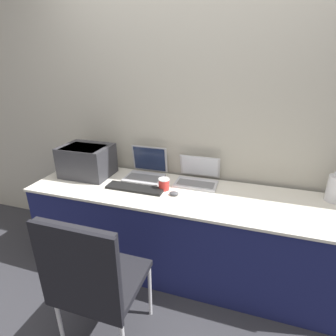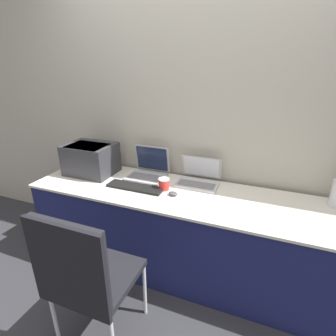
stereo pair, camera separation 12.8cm
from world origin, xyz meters
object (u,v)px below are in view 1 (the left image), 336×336
object	(u,v)px
laptop_left	(146,171)
metal_pitcher	(336,188)
coffee_cup	(164,184)
laptop_right	(197,177)
external_keyboard	(135,188)
mouse	(174,193)
printer	(87,160)
chair	(91,276)

from	to	relation	value
laptop_left	metal_pitcher	distance (m)	1.48
laptop_left	coffee_cup	distance (m)	0.30
laptop_right	external_keyboard	size ratio (longest dim) A/B	0.74
coffee_cup	metal_pitcher	bearing A→B (deg)	9.10
laptop_left	external_keyboard	bearing A→B (deg)	-88.53
mouse	laptop_left	bearing A→B (deg)	141.85
printer	metal_pitcher	world-z (taller)	printer
printer	laptop_left	xyz separation A→B (m)	(0.52, 0.12, -0.09)
laptop_right	coffee_cup	bearing A→B (deg)	-137.51
laptop_left	laptop_right	size ratio (longest dim) A/B	0.95
printer	external_keyboard	bearing A→B (deg)	-15.19
laptop_right	external_keyboard	world-z (taller)	laptop_right
laptop_left	coffee_cup	size ratio (longest dim) A/B	3.52
metal_pitcher	chair	xyz separation A→B (m)	(-1.38, -1.07, -0.24)
external_keyboard	chair	bearing A→B (deg)	-83.50
laptop_right	chair	size ratio (longest dim) A/B	0.36
mouse	chair	bearing A→B (deg)	-106.70
laptop_right	external_keyboard	distance (m)	0.53
coffee_cup	external_keyboard	bearing A→B (deg)	-163.18
laptop_right	metal_pitcher	bearing A→B (deg)	-0.53
laptop_left	laptop_right	bearing A→B (deg)	1.96
external_keyboard	metal_pitcher	world-z (taller)	metal_pitcher
printer	mouse	bearing A→B (deg)	-9.65
coffee_cup	mouse	xyz separation A→B (m)	(0.11, -0.07, -0.03)
coffee_cup	chair	xyz separation A→B (m)	(-0.13, -0.87, -0.18)
printer	laptop_right	xyz separation A→B (m)	(0.98, 0.14, -0.10)
printer	chair	distance (m)	1.16
chair	coffee_cup	bearing A→B (deg)	81.23
laptop_left	metal_pitcher	xyz separation A→B (m)	(1.48, 0.01, 0.05)
laptop_left	coffee_cup	xyz separation A→B (m)	(0.23, -0.19, -0.01)
printer	laptop_right	size ratio (longest dim) A/B	1.22
printer	metal_pitcher	xyz separation A→B (m)	(2.00, 0.13, -0.04)
laptop_left	external_keyboard	world-z (taller)	laptop_left
laptop_right	mouse	world-z (taller)	laptop_right
printer	chair	world-z (taller)	printer
coffee_cup	chair	size ratio (longest dim) A/B	0.10
laptop_left	metal_pitcher	bearing A→B (deg)	0.25
laptop_left	mouse	world-z (taller)	laptop_left
coffee_cup	chair	bearing A→B (deg)	-98.77
laptop_right	chair	xyz separation A→B (m)	(-0.36, -1.08, -0.19)
laptop_right	laptop_left	bearing A→B (deg)	-178.04
printer	chair	xyz separation A→B (m)	(0.61, -0.94, -0.28)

